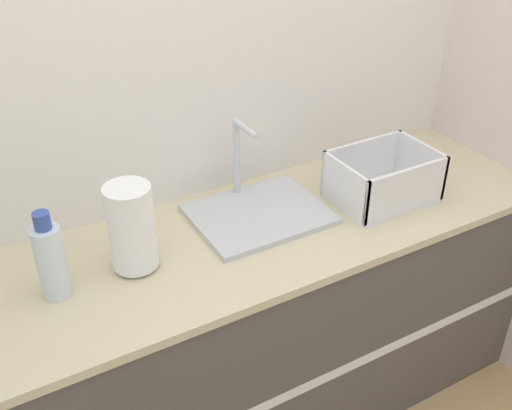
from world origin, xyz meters
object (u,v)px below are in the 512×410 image
(dish_rack, at_px, (382,182))
(sink, at_px, (258,210))
(bottle_clear, at_px, (51,260))
(paper_towel_roll, at_px, (132,228))

(dish_rack, bearing_deg, sink, 164.47)
(bottle_clear, bearing_deg, dish_rack, -2.37)
(sink, relative_size, bottle_clear, 1.62)
(dish_rack, xyz_separation_m, bottle_clear, (-1.14, 0.05, 0.05))
(dish_rack, bearing_deg, paper_towel_roll, 176.33)
(paper_towel_roll, bearing_deg, dish_rack, -3.67)
(sink, distance_m, bottle_clear, 0.71)
(paper_towel_roll, distance_m, dish_rack, 0.90)
(sink, height_order, paper_towel_roll, sink)
(paper_towel_roll, xyz_separation_m, dish_rack, (0.90, -0.06, -0.07))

